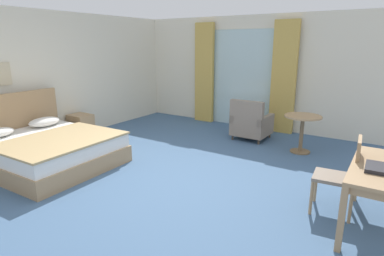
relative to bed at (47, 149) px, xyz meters
The scene contains 14 objects.
ground 2.11m from the bed, 17.19° to the left, with size 6.86×7.87×0.10m, color #426084.
wall_back 4.83m from the bed, 65.14° to the left, with size 6.46×0.12×2.58m, color silver.
wall_left 1.67m from the bed, 152.53° to the left, with size 0.12×7.47×2.58m, color silver.
balcony_glass_door 4.57m from the bed, 69.70° to the left, with size 1.58×0.02×2.27m, color silver.
curtain_panel_left 4.25m from the bed, 82.45° to the left, with size 0.51×0.10×2.45m, color tan.
curtain_panel_right 4.94m from the bed, 57.99° to the left, with size 0.54×0.10×2.45m, color tan.
bed is the anchor object (origin of this frame).
nightstand 1.57m from the bed, 121.89° to the left, with size 0.46×0.38×0.51m.
writing_desk 4.80m from the bed, ahead, with size 0.65×1.31×0.73m.
desk_chair 4.43m from the bed, 12.40° to the left, with size 0.49×0.44×0.94m.
closed_book 4.74m from the bed, ahead, with size 0.25×0.33×0.04m, color #232328.
armchair_by_window 3.90m from the bed, 55.25° to the left, with size 0.72×0.72×0.85m.
round_cafe_table 4.45m from the bed, 41.46° to the left, with size 0.66×0.66×0.70m.
framed_picture 1.60m from the bed, behind, with size 0.03×0.33×0.39m.
Camera 1 is at (2.75, -3.48, 1.96)m, focal length 29.93 mm.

